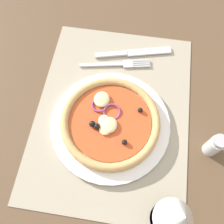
% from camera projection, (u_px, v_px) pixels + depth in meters
% --- Properties ---
extents(ground_plane, '(1.90, 1.40, 0.02)m').
position_uv_depth(ground_plane, '(113.00, 114.00, 0.60)').
color(ground_plane, brown).
extents(placemat, '(0.48, 0.36, 0.00)m').
position_uv_depth(placemat, '(113.00, 112.00, 0.58)').
color(placemat, '#A39984').
rests_on(placemat, ground_plane).
extents(plate, '(0.27, 0.27, 0.01)m').
position_uv_depth(plate, '(109.00, 124.00, 0.56)').
color(plate, white).
rests_on(plate, placemat).
extents(pizza, '(0.22, 0.22, 0.03)m').
position_uv_depth(pizza, '(109.00, 121.00, 0.55)').
color(pizza, tan).
rests_on(pizza, plate).
extents(fork, '(0.05, 0.18, 0.00)m').
position_uv_depth(fork, '(119.00, 64.00, 0.63)').
color(fork, silver).
rests_on(fork, placemat).
extents(knife, '(0.07, 0.20, 0.01)m').
position_uv_depth(knife, '(134.00, 53.00, 0.65)').
color(knife, silver).
rests_on(knife, placemat).
extents(wine_glass, '(0.07, 0.07, 0.15)m').
position_uv_depth(wine_glass, '(178.00, 218.00, 0.40)').
color(wine_glass, silver).
rests_on(wine_glass, ground_plane).
extents(pepper_shaker, '(0.03, 0.03, 0.07)m').
position_uv_depth(pepper_shaker, '(215.00, 145.00, 0.52)').
color(pepper_shaker, silver).
rests_on(pepper_shaker, ground_plane).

